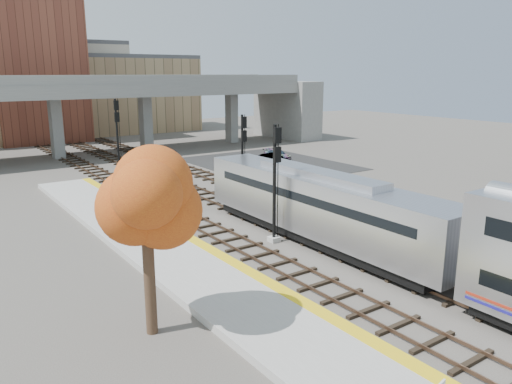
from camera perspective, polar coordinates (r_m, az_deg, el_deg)
ground at (r=25.96m, az=13.40°, el=-9.20°), size 160.00×160.00×0.00m
platform at (r=21.43m, az=-0.00°, el=-13.38°), size 4.50×60.00×0.35m
yellow_strip at (r=22.38m, az=4.07°, el=-11.67°), size 0.70×60.00×0.01m
tracks at (r=35.42m, az=-0.75°, el=-2.51°), size 10.70×95.00×0.25m
overpass at (r=65.04m, az=-14.29°, el=9.57°), size 54.00×12.00×9.50m
buildings_far at (r=84.52m, az=-22.11°, el=11.24°), size 43.00×21.00×20.60m
parking_lot at (r=55.13m, az=1.41°, el=3.26°), size 14.00×18.00×0.04m
locomotive at (r=29.49m, az=7.14°, el=-1.49°), size 3.02×19.05×4.10m
signal_mast_near at (r=28.98m, az=2.20°, el=0.75°), size 0.60×0.64×6.99m
signal_mast_mid at (r=39.03m, az=-1.52°, el=3.79°), size 0.60×0.64×6.70m
signal_mast_far at (r=51.80m, az=-15.54°, el=6.20°), size 0.60×0.64×7.33m
tree at (r=18.67m, az=-12.51°, el=-1.43°), size 3.60×3.60×6.95m
car_a at (r=51.09m, az=1.41°, el=3.18°), size 2.46×4.00×1.27m
car_b at (r=53.71m, az=2.00°, el=3.72°), size 2.11×4.21×1.33m
car_c at (r=57.48m, az=2.47°, el=4.28°), size 1.63×3.98×1.15m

